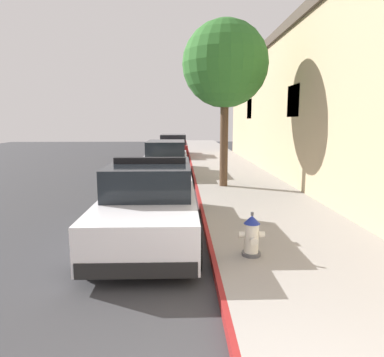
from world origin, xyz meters
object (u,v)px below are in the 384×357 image
police_cruiser (151,202)px  street_tree (225,65)px  parked_car_silver_ahead (166,159)px  fire_hydrant (252,236)px  parked_car_dark_far (173,147)px

police_cruiser → street_tree: size_ratio=0.86×
police_cruiser → parked_car_silver_ahead: (-0.03, 8.24, -0.00)m
fire_hydrant → parked_car_dark_far: bearing=95.6°
parked_car_dark_far → street_tree: 11.83m
police_cruiser → parked_car_dark_far: police_cruiser is taller
police_cruiser → fire_hydrant: bearing=-40.0°
fire_hydrant → street_tree: size_ratio=0.14×
parked_car_dark_far → police_cruiser: bearing=-90.4°
parked_car_silver_ahead → parked_car_dark_far: bearing=88.9°
parked_car_silver_ahead → parked_car_dark_far: same height
police_cruiser → parked_car_dark_far: bearing=89.6°
police_cruiser → parked_car_dark_far: 16.03m
parked_car_silver_ahead → fire_hydrant: size_ratio=6.37×
police_cruiser → parked_car_silver_ahead: police_cruiser is taller
police_cruiser → fire_hydrant: police_cruiser is taller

